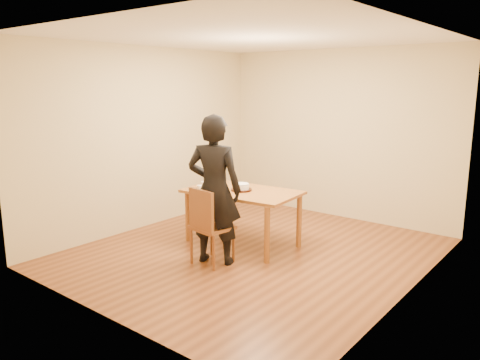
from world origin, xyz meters
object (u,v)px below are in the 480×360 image
Objects in this scene: cake_plate at (241,190)px; dining_table at (242,192)px; person at (214,190)px; dining_chair at (212,227)px; cake at (241,187)px.

dining_table is at bearing 65.26° from cake_plate.
cake_plate is 0.75m from person.
cake_plate is at bearing -119.78° from dining_table.
dining_table reaches higher than dining_chair.
cake_plate is 1.38× the size of cake.
cake_plate is 0.04m from cake.
dining_table is 0.77m from person.
dining_chair is at bearing -84.08° from dining_table.
cake_plate is at bearing -100.06° from person.
cake is (-0.01, -0.01, 0.07)m from dining_table.
cake is 0.74m from person.
cake is (-0.16, 0.76, 0.35)m from dining_chair.
person is (0.16, -0.72, 0.15)m from cake_plate.
dining_table is 0.03m from cake_plate.
cake_plate is at bearing 0.00° from cake.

